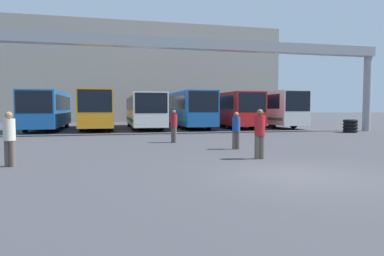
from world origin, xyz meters
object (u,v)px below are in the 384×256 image
(bus_slot_0, at_px, (48,108))
(bus_slot_1, at_px, (98,107))
(pedestrian_mid_right, at_px, (260,133))
(pedestrian_near_left, at_px, (9,137))
(bus_slot_5, at_px, (268,107))
(pedestrian_near_center, at_px, (174,125))
(bus_slot_3, at_px, (187,108))
(bus_slot_2, at_px, (144,109))
(bus_slot_4, at_px, (227,108))
(pedestrian_mid_left, at_px, (236,129))
(tire_stack, at_px, (350,126))

(bus_slot_0, height_order, bus_slot_1, bus_slot_1)
(pedestrian_mid_right, xyz_separation_m, pedestrian_near_left, (-8.27, 0.34, -0.04))
(bus_slot_5, distance_m, pedestrian_near_center, 17.35)
(bus_slot_1, height_order, pedestrian_near_center, bus_slot_1)
(bus_slot_3, xyz_separation_m, pedestrian_near_center, (-3.67, -12.94, -0.92))
(bus_slot_2, height_order, pedestrian_near_center, bus_slot_2)
(bus_slot_4, bearing_deg, bus_slot_0, -177.55)
(bus_slot_5, distance_m, pedestrian_near_left, 26.04)
(bus_slot_0, xyz_separation_m, bus_slot_4, (15.87, 0.68, 0.03))
(bus_slot_2, height_order, bus_slot_3, bus_slot_3)
(bus_slot_4, relative_size, pedestrian_near_left, 6.85)
(bus_slot_5, bearing_deg, pedestrian_near_center, -132.07)
(pedestrian_mid_left, bearing_deg, bus_slot_4, 91.03)
(bus_slot_0, distance_m, bus_slot_4, 15.89)
(bus_slot_0, height_order, pedestrian_mid_left, bus_slot_0)
(bus_slot_2, bearing_deg, pedestrian_near_center, -88.71)
(pedestrian_mid_right, bearing_deg, bus_slot_0, 130.50)
(bus_slot_4, relative_size, tire_stack, 11.33)
(bus_slot_5, bearing_deg, pedestrian_near_left, -133.53)
(bus_slot_0, xyz_separation_m, pedestrian_near_center, (8.23, -12.56, -0.87))
(pedestrian_near_center, relative_size, pedestrian_mid_right, 0.96)
(bus_slot_3, height_order, bus_slot_5, bus_slot_5)
(bus_slot_3, height_order, tire_stack, bus_slot_3)
(bus_slot_3, xyz_separation_m, bus_slot_4, (3.97, 0.30, -0.03))
(bus_slot_2, distance_m, tire_stack, 16.92)
(pedestrian_near_center, relative_size, tire_stack, 1.65)
(bus_slot_2, xyz_separation_m, bus_slot_5, (11.90, -0.19, 0.14))
(bus_slot_2, distance_m, bus_slot_4, 7.94)
(bus_slot_1, relative_size, pedestrian_near_left, 5.98)
(pedestrian_near_center, bearing_deg, bus_slot_1, -12.47)
(pedestrian_near_center, height_order, pedestrian_mid_left, pedestrian_near_center)
(bus_slot_0, xyz_separation_m, tire_stack, (22.25, -8.43, -1.30))
(bus_slot_4, height_order, bus_slot_5, bus_slot_5)
(bus_slot_2, height_order, pedestrian_mid_left, bus_slot_2)
(bus_slot_4, bearing_deg, pedestrian_near_center, -120.00)
(pedestrian_mid_right, height_order, pedestrian_near_left, pedestrian_mid_right)
(bus_slot_3, bearing_deg, pedestrian_mid_right, -95.09)
(pedestrian_mid_left, distance_m, pedestrian_near_left, 8.86)
(bus_slot_4, distance_m, pedestrian_mid_right, 20.40)
(bus_slot_0, relative_size, pedestrian_mid_right, 5.83)
(tire_stack, bearing_deg, pedestrian_near_center, -163.59)
(bus_slot_1, relative_size, bus_slot_4, 0.87)
(pedestrian_mid_right, bearing_deg, tire_stack, 53.13)
(bus_slot_1, height_order, bus_slot_2, bus_slot_1)
(bus_slot_1, xyz_separation_m, pedestrian_mid_left, (6.43, -15.93, -0.97))
(bus_slot_3, bearing_deg, bus_slot_0, -178.17)
(bus_slot_1, height_order, pedestrian_mid_right, bus_slot_1)
(tire_stack, bearing_deg, pedestrian_mid_right, -139.05)
(bus_slot_1, relative_size, pedestrian_near_center, 5.98)
(bus_slot_1, bearing_deg, bus_slot_5, 1.37)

